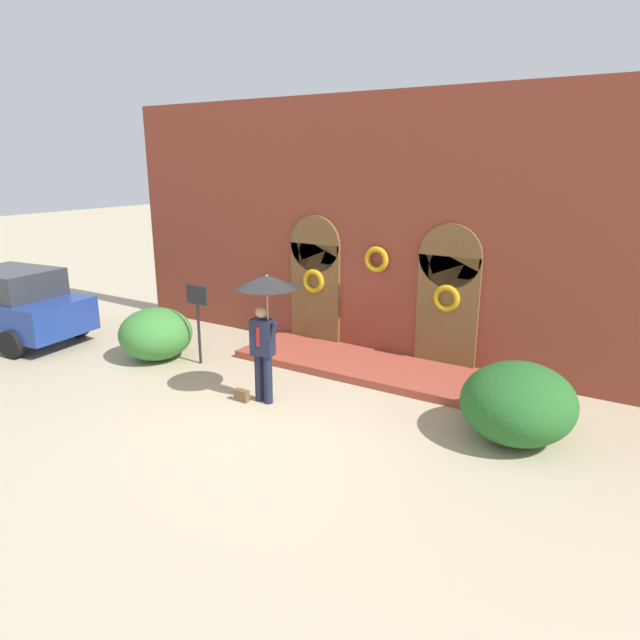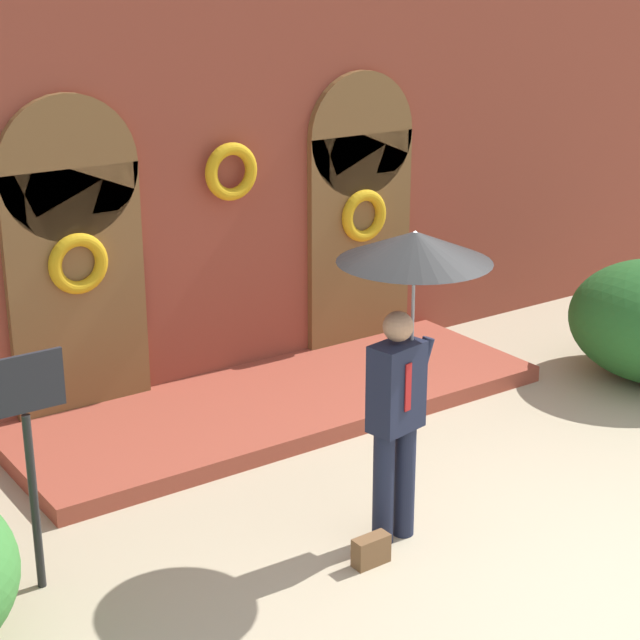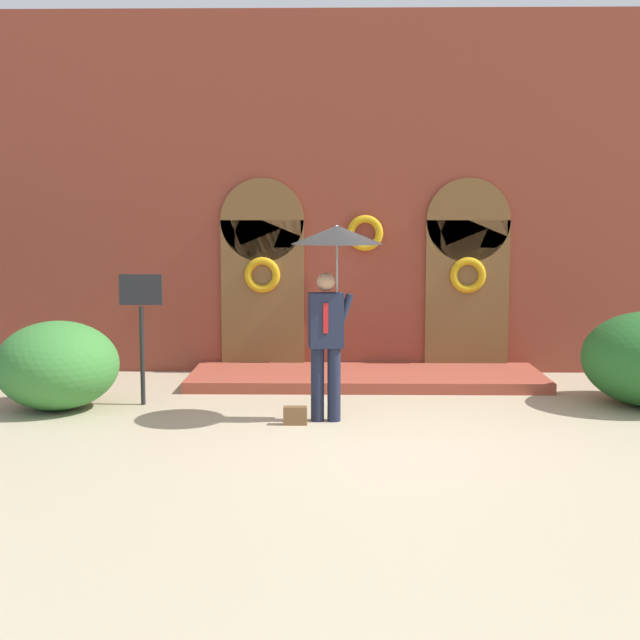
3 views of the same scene
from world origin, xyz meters
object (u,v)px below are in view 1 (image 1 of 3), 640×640
(sign_post, at_px, (198,311))
(parked_car, at_px, (9,305))
(person_with_umbrella, at_px, (266,300))
(shrub_left, at_px, (156,334))
(shrub_right, at_px, (518,403))
(handbag, at_px, (242,395))

(sign_post, xyz_separation_m, parked_car, (-5.06, -1.21, -0.28))
(person_with_umbrella, distance_m, shrub_left, 3.84)
(shrub_left, distance_m, shrub_right, 7.69)
(handbag, bearing_deg, parked_car, -179.98)
(sign_post, bearing_deg, shrub_right, 0.63)
(sign_post, height_order, parked_car, parked_car)
(sign_post, distance_m, parked_car, 5.21)
(handbag, relative_size, shrub_right, 0.15)
(person_with_umbrella, xyz_separation_m, parked_car, (-7.57, -0.32, -1.03))
(shrub_left, bearing_deg, parked_car, -166.98)
(person_with_umbrella, distance_m, handbag, 1.87)
(sign_post, height_order, shrub_left, sign_post)
(sign_post, bearing_deg, shrub_left, -165.12)
(person_with_umbrella, relative_size, sign_post, 1.37)
(handbag, distance_m, sign_post, 2.55)
(sign_post, distance_m, shrub_left, 1.23)
(person_with_umbrella, bearing_deg, handbag, -156.52)
(shrub_left, bearing_deg, shrub_right, 2.60)
(sign_post, distance_m, shrub_right, 6.67)
(person_with_umbrella, height_order, shrub_left, person_with_umbrella)
(person_with_umbrella, relative_size, shrub_right, 1.26)
(person_with_umbrella, height_order, parked_car, person_with_umbrella)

